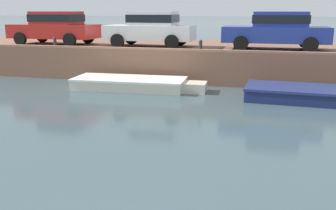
{
  "coord_description": "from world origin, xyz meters",
  "views": [
    {
      "loc": [
        1.48,
        -2.04,
        2.96
      ],
      "look_at": [
        -0.18,
        4.45,
        1.26
      ],
      "focal_mm": 40.0,
      "sensor_mm": 36.0,
      "label": 1
    }
  ],
  "objects": [
    {
      "name": "car_leftmost_red",
      "position": [
        -8.24,
        14.26,
        2.23
      ],
      "size": [
        4.23,
        2.02,
        1.54
      ],
      "color": "#B2231E",
      "rests_on": "far_quay_wall"
    },
    {
      "name": "car_centre_blue",
      "position": [
        1.94,
        14.27,
        2.23
      ],
      "size": [
        4.26,
        1.92,
        1.54
      ],
      "color": "#233893",
      "rests_on": "far_quay_wall"
    },
    {
      "name": "boat_moored_central_navy",
      "position": [
        3.61,
        10.97,
        0.23
      ],
      "size": [
        5.85,
        2.13,
        0.47
      ],
      "color": "navy",
      "rests_on": "ground"
    },
    {
      "name": "mooring_bollard_west",
      "position": [
        -7.54,
        12.96,
        1.62
      ],
      "size": [
        0.15,
        0.15,
        0.45
      ],
      "color": "#2D2B28",
      "rests_on": "far_quay_wall"
    },
    {
      "name": "ground_plane",
      "position": [
        0.0,
        6.36,
        0.0
      ],
      "size": [
        400.0,
        400.0,
        0.0
      ],
      "primitive_type": "plane",
      "color": "#3D5156"
    },
    {
      "name": "far_quay_wall",
      "position": [
        0.0,
        15.71,
        0.69
      ],
      "size": [
        60.0,
        6.0,
        1.38
      ],
      "primitive_type": "cube",
      "color": "brown",
      "rests_on": "ground"
    },
    {
      "name": "car_left_inner_white",
      "position": [
        -3.46,
        14.27,
        2.23
      ],
      "size": [
        3.94,
        1.95,
        1.54
      ],
      "color": "white",
      "rests_on": "far_quay_wall"
    },
    {
      "name": "far_wall_coping",
      "position": [
        0.0,
        12.83,
        1.42
      ],
      "size": [
        60.0,
        0.24,
        0.08
      ],
      "primitive_type": "cube",
      "color": "#9F6C52",
      "rests_on": "far_quay_wall"
    },
    {
      "name": "mooring_bollard_mid",
      "position": [
        -1.01,
        12.96,
        1.62
      ],
      "size": [
        0.15,
        0.15,
        0.45
      ],
      "color": "#2D2B28",
      "rests_on": "far_quay_wall"
    },
    {
      "name": "boat_moored_west_cream",
      "position": [
        -3.29,
        11.4,
        0.22
      ],
      "size": [
        5.18,
        1.86,
        0.44
      ],
      "color": "silver",
      "rests_on": "ground"
    }
  ]
}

